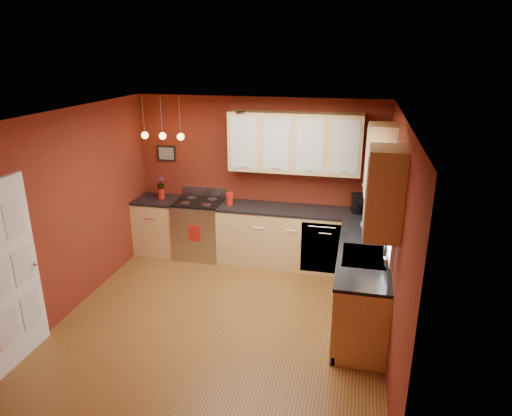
% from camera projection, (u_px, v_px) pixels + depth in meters
% --- Properties ---
extents(floor, '(4.20, 4.20, 0.00)m').
position_uv_depth(floor, '(222.00, 319.00, 5.85)').
color(floor, '#92602A').
rests_on(floor, ground).
extents(ceiling, '(4.00, 4.20, 0.02)m').
position_uv_depth(ceiling, '(217.00, 115.00, 4.99)').
color(ceiling, beige).
rests_on(ceiling, wall_back).
extents(wall_back, '(4.00, 0.02, 2.60)m').
position_uv_depth(wall_back, '(258.00, 179.00, 7.35)').
color(wall_back, maroon).
rests_on(wall_back, floor).
extents(wall_front, '(4.00, 0.02, 2.60)m').
position_uv_depth(wall_front, '(139.00, 323.00, 3.49)').
color(wall_front, maroon).
rests_on(wall_front, floor).
extents(wall_left, '(0.02, 4.20, 2.60)m').
position_uv_depth(wall_left, '(70.00, 213.00, 5.84)').
color(wall_left, maroon).
rests_on(wall_left, floor).
extents(wall_right, '(0.02, 4.20, 2.60)m').
position_uv_depth(wall_right, '(394.00, 240.00, 5.00)').
color(wall_right, maroon).
rests_on(wall_right, floor).
extents(base_cabinets_back_left, '(0.70, 0.60, 0.90)m').
position_uv_depth(base_cabinets_back_left, '(159.00, 226.00, 7.70)').
color(base_cabinets_back_left, '#E2C179').
rests_on(base_cabinets_back_left, floor).
extents(base_cabinets_back_right, '(2.54, 0.60, 0.90)m').
position_uv_depth(base_cabinets_back_right, '(299.00, 239.00, 7.20)').
color(base_cabinets_back_right, '#E2C179').
rests_on(base_cabinets_back_right, floor).
extents(base_cabinets_right, '(0.60, 2.10, 0.90)m').
position_uv_depth(base_cabinets_right, '(361.00, 286.00, 5.76)').
color(base_cabinets_right, '#E2C179').
rests_on(base_cabinets_right, floor).
extents(counter_back_left, '(0.70, 0.62, 0.04)m').
position_uv_depth(counter_back_left, '(157.00, 200.00, 7.55)').
color(counter_back_left, black).
rests_on(counter_back_left, base_cabinets_back_left).
extents(counter_back_right, '(2.54, 0.62, 0.04)m').
position_uv_depth(counter_back_right, '(300.00, 211.00, 7.05)').
color(counter_back_right, black).
rests_on(counter_back_right, base_cabinets_back_right).
extents(counter_right, '(0.62, 2.10, 0.04)m').
position_uv_depth(counter_right, '(364.00, 252.00, 5.60)').
color(counter_right, black).
rests_on(counter_right, base_cabinets_right).
extents(gas_range, '(0.76, 0.64, 1.11)m').
position_uv_depth(gas_range, '(200.00, 228.00, 7.54)').
color(gas_range, '#ACACB1').
rests_on(gas_range, floor).
extents(dishwasher_front, '(0.60, 0.02, 0.80)m').
position_uv_depth(dishwasher_front, '(321.00, 248.00, 6.86)').
color(dishwasher_front, '#ACACB1').
rests_on(dishwasher_front, base_cabinets_back_right).
extents(sink, '(0.50, 0.70, 0.33)m').
position_uv_depth(sink, '(364.00, 258.00, 5.46)').
color(sink, gray).
rests_on(sink, counter_right).
extents(window, '(0.06, 1.02, 1.22)m').
position_uv_depth(window, '(394.00, 198.00, 5.15)').
color(window, white).
rests_on(window, wall_right).
extents(door_left_wall, '(0.12, 0.82, 2.05)m').
position_uv_depth(door_left_wall, '(9.00, 275.00, 4.82)').
color(door_left_wall, white).
rests_on(door_left_wall, floor).
extents(upper_cabinets_back, '(2.00, 0.35, 0.90)m').
position_uv_depth(upper_cabinets_back, '(295.00, 143.00, 6.85)').
color(upper_cabinets_back, '#E2C179').
rests_on(upper_cabinets_back, wall_back).
extents(upper_cabinets_right, '(0.35, 1.95, 0.90)m').
position_uv_depth(upper_cabinets_right, '(382.00, 174.00, 5.12)').
color(upper_cabinets_right, '#E2C179').
rests_on(upper_cabinets_right, wall_right).
extents(wall_picture, '(0.32, 0.03, 0.26)m').
position_uv_depth(wall_picture, '(167.00, 153.00, 7.54)').
color(wall_picture, black).
rests_on(wall_picture, wall_back).
extents(pendant_lights, '(0.71, 0.11, 0.66)m').
position_uv_depth(pendant_lights, '(163.00, 135.00, 7.10)').
color(pendant_lights, gray).
rests_on(pendant_lights, ceiling).
extents(red_canister, '(0.13, 0.13, 0.19)m').
position_uv_depth(red_canister, '(229.00, 199.00, 7.21)').
color(red_canister, '#A71A12').
rests_on(red_canister, counter_back_right).
extents(red_vase, '(0.11, 0.11, 0.17)m').
position_uv_depth(red_vase, '(161.00, 194.00, 7.52)').
color(red_vase, '#A71A12').
rests_on(red_vase, counter_back_left).
extents(flowers, '(0.14, 0.14, 0.22)m').
position_uv_depth(flowers, '(160.00, 183.00, 7.47)').
color(flowers, '#A71A12').
rests_on(flowers, red_vase).
extents(coffee_maker, '(0.24, 0.24, 0.29)m').
position_uv_depth(coffee_maker, '(359.00, 204.00, 6.86)').
color(coffee_maker, black).
rests_on(coffee_maker, counter_back_right).
extents(soap_pump, '(0.08, 0.08, 0.16)m').
position_uv_depth(soap_pump, '(387.00, 260.00, 5.15)').
color(soap_pump, white).
rests_on(soap_pump, counter_right).
extents(dish_towel, '(0.19, 0.01, 0.26)m').
position_uv_depth(dish_towel, '(194.00, 233.00, 7.22)').
color(dish_towel, '#A71A12').
rests_on(dish_towel, gas_range).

